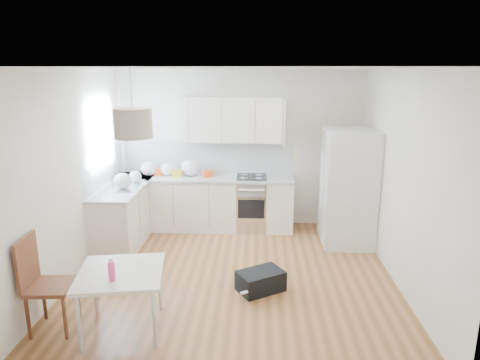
{
  "coord_description": "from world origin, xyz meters",
  "views": [
    {
      "loc": [
        0.3,
        -5.22,
        2.67
      ],
      "look_at": [
        0.06,
        0.4,
        1.23
      ],
      "focal_mm": 32.0,
      "sensor_mm": 36.0,
      "label": 1
    }
  ],
  "objects_px": {
    "refrigerator": "(349,187)",
    "dining_chair": "(51,284)",
    "dining_table": "(121,277)",
    "gym_bag": "(261,281)"
  },
  "relations": [
    {
      "from": "dining_table",
      "to": "gym_bag",
      "type": "height_order",
      "value": "dining_table"
    },
    {
      "from": "refrigerator",
      "to": "dining_table",
      "type": "xyz_separation_m",
      "value": [
        -2.83,
        -2.53,
        -0.3
      ]
    },
    {
      "from": "refrigerator",
      "to": "dining_chair",
      "type": "relative_size",
      "value": 1.74
    },
    {
      "from": "dining_table",
      "to": "gym_bag",
      "type": "distance_m",
      "value": 1.77
    },
    {
      "from": "dining_table",
      "to": "gym_bag",
      "type": "bearing_deg",
      "value": 22.75
    },
    {
      "from": "dining_table",
      "to": "dining_chair",
      "type": "height_order",
      "value": "dining_chair"
    },
    {
      "from": "refrigerator",
      "to": "dining_table",
      "type": "distance_m",
      "value": 3.81
    },
    {
      "from": "refrigerator",
      "to": "dining_chair",
      "type": "distance_m",
      "value": 4.4
    },
    {
      "from": "refrigerator",
      "to": "dining_chair",
      "type": "bearing_deg",
      "value": -144.46
    },
    {
      "from": "dining_chair",
      "to": "gym_bag",
      "type": "relative_size",
      "value": 1.89
    }
  ]
}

